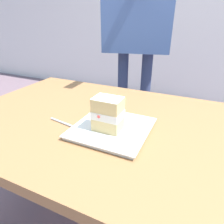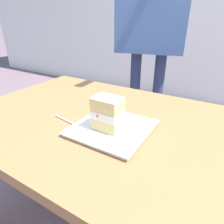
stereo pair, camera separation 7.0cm
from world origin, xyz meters
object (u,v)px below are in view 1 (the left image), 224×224
at_px(dessert_plate, 112,129).
at_px(parked_car_extra, 167,18).
at_px(cake_slice, 108,114).
at_px(diner_person, 138,9).
at_px(dessert_fork, 69,125).
at_px(parked_car_near, 111,20).
at_px(parked_car_far, 140,19).
at_px(patio_table, 148,149).

xyz_separation_m(dessert_plate, parked_car_extra, (4.81, -26.28, 0.13)).
height_order(cake_slice, parked_car_extra, parked_car_extra).
bearing_deg(diner_person, dessert_fork, 91.90).
distance_m(dessert_fork, parked_car_extra, 26.72).
xyz_separation_m(dessert_plate, parked_car_near, (6.60, -14.16, 0.11)).
relative_size(cake_slice, parked_car_far, 0.03).
bearing_deg(diner_person, parked_car_near, -64.36).
bearing_deg(parked_car_near, dessert_plate, 114.98).
xyz_separation_m(dessert_plate, diner_person, (0.19, -0.82, 0.41)).
distance_m(parked_car_near, parked_car_far, 6.16).
relative_size(dessert_fork, parked_car_far, 0.04).
xyz_separation_m(cake_slice, dessert_fork, (0.16, 0.02, -0.07)).
bearing_deg(dessert_plate, parked_car_extra, -79.62).
distance_m(patio_table, dessert_fork, 0.32).
bearing_deg(parked_car_extra, diner_person, 100.28).
relative_size(cake_slice, parked_car_near, 0.03).
relative_size(dessert_plate, parked_car_near, 0.06).
bearing_deg(parked_car_near, dessert_fork, 114.37).
xyz_separation_m(parked_car_far, parked_car_extra, (-1.49, -5.96, 0.04)).
distance_m(patio_table, diner_person, 0.96).
bearing_deg(dessert_fork, dessert_plate, -166.78).
xyz_separation_m(dessert_fork, parked_car_extra, (4.65, -26.32, 0.13)).
height_order(dessert_plate, parked_car_near, parked_car_near).
bearing_deg(cake_slice, parked_car_extra, -79.64).
bearing_deg(parked_car_far, dessert_fork, 106.78).
height_order(dessert_plate, diner_person, diner_person).
distance_m(dessert_fork, parked_car_far, 21.26).
bearing_deg(patio_table, parked_car_near, -64.51).
bearing_deg(diner_person, dessert_plate, 103.30).
distance_m(patio_table, parked_car_far, 21.25).
bearing_deg(parked_car_far, parked_car_extra, -104.05).
distance_m(dessert_plate, dessert_fork, 0.17).
relative_size(parked_car_far, parked_car_extra, 0.96).
relative_size(parked_car_near, parked_car_extra, 1.02).
xyz_separation_m(parked_car_near, parked_car_extra, (-1.79, -12.12, 0.01)).
bearing_deg(diner_person, patio_table, 112.77).
bearing_deg(parked_car_near, cake_slice, 114.93).
height_order(patio_table, parked_car_near, parked_car_near).
distance_m(dessert_plate, diner_person, 0.94).
distance_m(cake_slice, parked_car_near, 15.64).
bearing_deg(dessert_fork, parked_car_far, -73.22).
height_order(patio_table, diner_person, diner_person).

